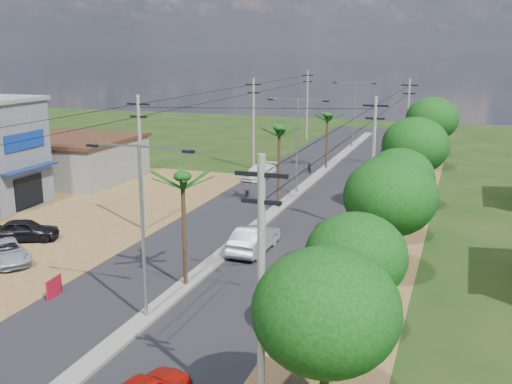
% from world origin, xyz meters
% --- Properties ---
extents(ground, '(160.00, 160.00, 0.00)m').
position_xyz_m(ground, '(0.00, 0.00, 0.00)').
color(ground, black).
rests_on(ground, ground).
extents(road, '(12.00, 110.00, 0.04)m').
position_xyz_m(road, '(0.00, 15.00, 0.02)').
color(road, black).
rests_on(road, ground).
extents(median, '(1.00, 90.00, 0.18)m').
position_xyz_m(median, '(0.00, 18.00, 0.09)').
color(median, '#605E56').
rests_on(median, ground).
extents(dirt_lot_west, '(18.00, 46.00, 0.04)m').
position_xyz_m(dirt_lot_west, '(-15.00, 8.00, 0.02)').
color(dirt_lot_west, brown).
rests_on(dirt_lot_west, ground).
extents(dirt_shoulder_east, '(5.00, 90.00, 0.03)m').
position_xyz_m(dirt_shoulder_east, '(8.50, 15.00, 0.01)').
color(dirt_shoulder_east, brown).
rests_on(dirt_shoulder_east, ground).
extents(low_shed, '(10.40, 10.40, 3.95)m').
position_xyz_m(low_shed, '(-21.00, 24.00, 1.97)').
color(low_shed, '#605E56').
rests_on(low_shed, ground).
extents(tree_east_a, '(4.40, 4.40, 6.37)m').
position_xyz_m(tree_east_a, '(9.50, -6.00, 4.49)').
color(tree_east_a, black).
rests_on(tree_east_a, ground).
extents(tree_east_b, '(4.00, 4.00, 5.83)m').
position_xyz_m(tree_east_b, '(9.30, 0.00, 4.11)').
color(tree_east_b, black).
rests_on(tree_east_b, ground).
extents(tree_east_c, '(4.60, 4.60, 6.83)m').
position_xyz_m(tree_east_c, '(9.70, 7.00, 4.86)').
color(tree_east_c, black).
rests_on(tree_east_c, ground).
extents(tree_east_d, '(4.20, 4.20, 6.13)m').
position_xyz_m(tree_east_d, '(9.40, 14.00, 4.34)').
color(tree_east_d, black).
rests_on(tree_east_d, ground).
extents(tree_east_e, '(4.80, 4.80, 7.14)m').
position_xyz_m(tree_east_e, '(9.60, 22.00, 5.09)').
color(tree_east_e, black).
rests_on(tree_east_e, ground).
extents(tree_east_f, '(3.80, 3.80, 5.52)m').
position_xyz_m(tree_east_f, '(9.20, 30.00, 3.89)').
color(tree_east_f, black).
rests_on(tree_east_f, ground).
extents(tree_east_g, '(5.00, 5.00, 7.38)m').
position_xyz_m(tree_east_g, '(9.80, 38.00, 5.24)').
color(tree_east_g, black).
rests_on(tree_east_g, ground).
extents(tree_east_h, '(4.40, 4.40, 6.52)m').
position_xyz_m(tree_east_h, '(9.50, 46.00, 4.64)').
color(tree_east_h, black).
rests_on(tree_east_h, ground).
extents(palm_median_near, '(2.00, 2.00, 6.15)m').
position_xyz_m(palm_median_near, '(0.00, 4.00, 5.54)').
color(palm_median_near, black).
rests_on(palm_median_near, ground).
extents(palm_median_mid, '(2.00, 2.00, 6.55)m').
position_xyz_m(palm_median_mid, '(0.00, 20.00, 5.90)').
color(palm_median_mid, black).
rests_on(palm_median_mid, ground).
extents(palm_median_far, '(2.00, 2.00, 5.85)m').
position_xyz_m(palm_median_far, '(0.00, 36.00, 5.26)').
color(palm_median_far, black).
rests_on(palm_median_far, ground).
extents(streetlight_near, '(5.10, 0.18, 8.00)m').
position_xyz_m(streetlight_near, '(0.00, 0.00, 4.79)').
color(streetlight_near, gray).
rests_on(streetlight_near, ground).
extents(streetlight_mid, '(5.10, 0.18, 8.00)m').
position_xyz_m(streetlight_mid, '(0.00, 25.00, 4.79)').
color(streetlight_mid, gray).
rests_on(streetlight_mid, ground).
extents(streetlight_far, '(5.10, 0.18, 8.00)m').
position_xyz_m(streetlight_far, '(0.00, 50.00, 4.79)').
color(streetlight_far, gray).
rests_on(streetlight_far, ground).
extents(utility_pole_w_b, '(1.60, 0.24, 9.00)m').
position_xyz_m(utility_pole_w_b, '(-7.00, 12.00, 4.76)').
color(utility_pole_w_b, '#605E56').
rests_on(utility_pole_w_b, ground).
extents(utility_pole_w_c, '(1.60, 0.24, 9.00)m').
position_xyz_m(utility_pole_w_c, '(-7.00, 34.00, 4.76)').
color(utility_pole_w_c, '#605E56').
rests_on(utility_pole_w_c, ground).
extents(utility_pole_w_d, '(1.60, 0.24, 9.00)m').
position_xyz_m(utility_pole_w_d, '(-7.00, 55.00, 4.76)').
color(utility_pole_w_d, '#605E56').
rests_on(utility_pole_w_d, ground).
extents(utility_pole_e_a, '(1.60, 0.24, 9.00)m').
position_xyz_m(utility_pole_e_a, '(7.50, -6.00, 4.76)').
color(utility_pole_e_a, '#605E56').
rests_on(utility_pole_e_a, ground).
extents(utility_pole_e_b, '(1.60, 0.24, 9.00)m').
position_xyz_m(utility_pole_e_b, '(7.50, 16.00, 4.76)').
color(utility_pole_e_b, '#605E56').
rests_on(utility_pole_e_b, ground).
extents(utility_pole_e_c, '(1.60, 0.24, 9.00)m').
position_xyz_m(utility_pole_e_c, '(7.50, 38.00, 4.76)').
color(utility_pole_e_c, '#605E56').
rests_on(utility_pole_e_c, ground).
extents(car_silver_mid, '(1.82, 4.88, 1.59)m').
position_xyz_m(car_silver_mid, '(1.50, 10.25, 0.80)').
color(car_silver_mid, '#9B9EA2').
rests_on(car_silver_mid, ground).
extents(car_white_far, '(2.47, 4.72, 1.31)m').
position_xyz_m(car_white_far, '(-4.88, 29.70, 0.65)').
color(car_white_far, silver).
rests_on(car_white_far, ground).
extents(car_parked_silver, '(4.76, 4.15, 1.22)m').
position_xyz_m(car_parked_silver, '(-11.18, 3.80, 0.61)').
color(car_parked_silver, '#9B9EA2').
rests_on(car_parked_silver, ground).
extents(car_parked_dark, '(4.42, 3.20, 1.40)m').
position_xyz_m(car_parked_dark, '(-12.82, 7.39, 0.70)').
color(car_parked_dark, black).
rests_on(car_parked_dark, ground).
extents(moto_rider_west_a, '(0.86, 1.66, 0.83)m').
position_xyz_m(moto_rider_west_a, '(-3.38, 22.23, 0.42)').
color(moto_rider_west_a, black).
rests_on(moto_rider_west_a, ground).
extents(moto_rider_west_b, '(1.13, 1.81, 1.05)m').
position_xyz_m(moto_rider_west_b, '(-1.20, 34.00, 0.53)').
color(moto_rider_west_b, black).
rests_on(moto_rider_west_b, ground).
extents(roadside_sign, '(0.18, 1.22, 1.01)m').
position_xyz_m(roadside_sign, '(-5.50, 0.69, 0.50)').
color(roadside_sign, maroon).
rests_on(roadside_sign, ground).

